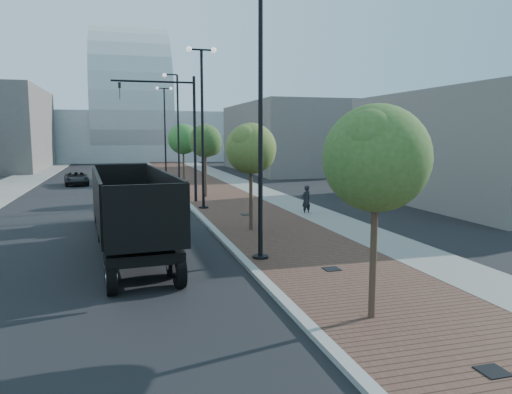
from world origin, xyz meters
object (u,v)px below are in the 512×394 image
object	(u,v)px
dump_truck	(123,208)
pedestrian	(306,200)
white_sedan	(139,194)
dark_car_mid	(76,178)

from	to	relation	value
dump_truck	pedestrian	distance (m)	10.29
white_sedan	dark_car_mid	xyz separation A→B (m)	(-4.80, 13.71, -0.10)
pedestrian	dump_truck	bearing A→B (deg)	-1.43
dump_truck	dark_car_mid	xyz separation A→B (m)	(-3.81, 23.69, -0.73)
dump_truck	white_sedan	size ratio (longest dim) A/B	3.25
white_sedan	pedestrian	world-z (taller)	pedestrian
dump_truck	white_sedan	bearing A→B (deg)	80.23
white_sedan	dark_car_mid	size ratio (longest dim) A/B	0.98
dark_car_mid	pedestrian	xyz separation A→B (m)	(13.48, -20.20, 0.23)
dump_truck	dark_car_mid	bearing A→B (deg)	95.04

